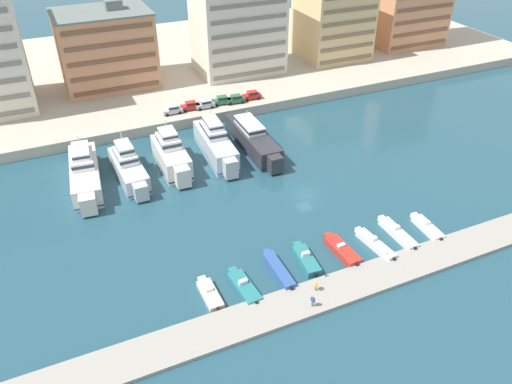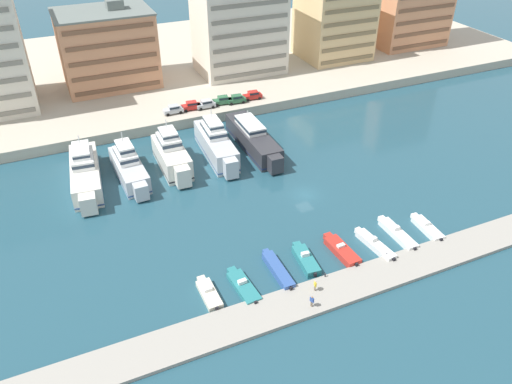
% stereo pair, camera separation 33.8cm
% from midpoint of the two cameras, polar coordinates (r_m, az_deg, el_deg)
% --- Properties ---
extents(ground_plane, '(400.00, 400.00, 0.00)m').
position_cam_midpoint_polar(ground_plane, '(83.16, 5.75, -0.32)').
color(ground_plane, '#234C5B').
extents(quay_promenade, '(180.00, 70.00, 2.15)m').
position_cam_midpoint_polar(quay_promenade, '(137.86, -7.95, 14.45)').
color(quay_promenade, '#BCB29E').
rests_on(quay_promenade, ground).
extents(pier_dock, '(120.00, 5.45, 0.52)m').
position_cam_midpoint_polar(pier_dock, '(69.64, 14.20, -9.14)').
color(pier_dock, '#9E998E').
rests_on(pier_dock, ground).
extents(yacht_ivory_far_left, '(6.22, 19.73, 8.13)m').
position_cam_midpoint_polar(yacht_ivory_far_left, '(89.05, -18.84, 2.17)').
color(yacht_ivory_far_left, silver).
rests_on(yacht_ivory_far_left, ground).
extents(yacht_silver_left, '(4.60, 16.18, 8.03)m').
position_cam_midpoint_polar(yacht_silver_left, '(88.61, -14.21, 2.79)').
color(yacht_silver_left, silver).
rests_on(yacht_silver_left, ground).
extents(yacht_ivory_mid_left, '(4.70, 15.34, 8.70)m').
position_cam_midpoint_polar(yacht_ivory_mid_left, '(90.01, -9.49, 4.20)').
color(yacht_ivory_mid_left, silver).
rests_on(yacht_ivory_mid_left, ground).
extents(yacht_silver_center_left, '(5.06, 18.49, 8.44)m').
position_cam_midpoint_polar(yacht_silver_center_left, '(92.87, -4.48, 5.53)').
color(yacht_silver_center_left, silver).
rests_on(yacht_silver_center_left, ground).
extents(yacht_charcoal_center, '(4.61, 21.21, 6.67)m').
position_cam_midpoint_polar(yacht_charcoal_center, '(95.35, -0.20, 6.12)').
color(yacht_charcoal_center, '#333338').
rests_on(yacht_charcoal_center, ground).
extents(motorboat_cream_far_left, '(1.96, 6.35, 1.26)m').
position_cam_midpoint_polar(motorboat_cream_far_left, '(65.11, -5.26, -11.49)').
color(motorboat_cream_far_left, beige).
rests_on(motorboat_cream_far_left, ground).
extents(motorboat_teal_left, '(2.54, 7.43, 1.24)m').
position_cam_midpoint_polar(motorboat_teal_left, '(65.86, -1.33, -10.70)').
color(motorboat_teal_left, teal).
rests_on(motorboat_teal_left, ground).
extents(motorboat_blue_mid_left, '(1.64, 8.29, 1.07)m').
position_cam_midpoint_polar(motorboat_blue_mid_left, '(67.88, 2.64, -8.89)').
color(motorboat_blue_mid_left, '#33569E').
rests_on(motorboat_blue_mid_left, ground).
extents(motorboat_teal_center_left, '(2.58, 7.04, 1.61)m').
position_cam_midpoint_polar(motorboat_teal_center_left, '(69.70, 5.82, -7.68)').
color(motorboat_teal_center_left, teal).
rests_on(motorboat_teal_center_left, ground).
extents(motorboat_red_center, '(2.40, 7.57, 1.40)m').
position_cam_midpoint_polar(motorboat_red_center, '(71.85, 9.87, -6.58)').
color(motorboat_red_center, red).
rests_on(motorboat_red_center, ground).
extents(motorboat_white_center_right, '(2.28, 8.12, 1.57)m').
position_cam_midpoint_polar(motorboat_white_center_right, '(73.81, 13.56, -5.87)').
color(motorboat_white_center_right, white).
rests_on(motorboat_white_center_right, ground).
extents(motorboat_white_mid_right, '(1.76, 8.43, 1.52)m').
position_cam_midpoint_polar(motorboat_white_mid_right, '(76.70, 15.96, -4.59)').
color(motorboat_white_mid_right, white).
rests_on(motorboat_white_mid_right, ground).
extents(motorboat_white_right, '(2.16, 6.93, 1.34)m').
position_cam_midpoint_polar(motorboat_white_right, '(79.22, 19.07, -3.89)').
color(motorboat_white_right, white).
rests_on(motorboat_white_right, ground).
extents(car_silver_far_left, '(4.11, 1.94, 1.80)m').
position_cam_midpoint_polar(car_silver_far_left, '(105.93, -9.34, 9.32)').
color(car_silver_far_left, '#B7BCC1').
rests_on(car_silver_far_left, quay_promenade).
extents(car_red_left, '(4.20, 2.13, 1.80)m').
position_cam_midpoint_polar(car_red_left, '(107.13, -7.32, 9.79)').
color(car_red_left, red).
rests_on(car_red_left, quay_promenade).
extents(car_silver_mid_left, '(4.11, 1.94, 1.80)m').
position_cam_midpoint_polar(car_silver_mid_left, '(107.53, -5.66, 10.00)').
color(car_silver_mid_left, '#B7BCC1').
rests_on(car_silver_mid_left, quay_promenade).
extents(car_green_center_left, '(4.25, 2.24, 1.80)m').
position_cam_midpoint_polar(car_green_center_left, '(109.07, -3.75, 10.45)').
color(car_green_center_left, '#2D6642').
rests_on(car_green_center_left, quay_promenade).
extents(car_green_center, '(4.22, 2.18, 1.80)m').
position_cam_midpoint_polar(car_green_center, '(109.48, -2.16, 10.60)').
color(car_green_center, '#2D6642').
rests_on(car_green_center, quay_promenade).
extents(car_red_center_right, '(4.19, 2.10, 1.80)m').
position_cam_midpoint_polar(car_red_center_right, '(111.30, -0.29, 11.03)').
color(car_red_center_right, red).
rests_on(car_red_center_right, quay_promenade).
extents(apartment_block_left, '(20.75, 15.33, 18.72)m').
position_cam_midpoint_polar(apartment_block_left, '(121.81, -16.53, 15.48)').
color(apartment_block_left, tan).
rests_on(apartment_block_left, quay_promenade).
extents(apartment_block_mid_left, '(20.46, 14.08, 24.47)m').
position_cam_midpoint_polar(apartment_block_mid_left, '(124.73, -1.86, 18.60)').
color(apartment_block_mid_left, silver).
rests_on(apartment_block_mid_left, quay_promenade).
extents(apartment_block_center_left, '(16.99, 15.39, 20.76)m').
position_cam_midpoint_polar(apartment_block_center_left, '(136.71, 9.03, 18.82)').
color(apartment_block_center_left, '#E0BC84').
rests_on(apartment_block_center_left, quay_promenade).
extents(pedestrian_near_edge, '(0.39, 0.61, 1.70)m').
position_cam_midpoint_polar(pedestrian_near_edge, '(62.90, 6.56, -12.22)').
color(pedestrian_near_edge, '#7A6B56').
rests_on(pedestrian_near_edge, pier_dock).
extents(pedestrian_mid_deck, '(0.29, 0.64, 1.66)m').
position_cam_midpoint_polar(pedestrian_mid_deck, '(64.90, 6.93, -10.47)').
color(pedestrian_mid_deck, '#7A6B56').
rests_on(pedestrian_mid_deck, pier_dock).
extents(bollard_west, '(0.20, 0.20, 0.61)m').
position_cam_midpoint_polar(bollard_west, '(67.35, 8.07, -9.34)').
color(bollard_west, '#2D2D33').
rests_on(bollard_west, pier_dock).
extents(bollard_west_mid, '(0.20, 0.20, 0.61)m').
position_cam_midpoint_polar(bollard_west_mid, '(72.00, 14.83, -6.94)').
color(bollard_west_mid, '#2D2D33').
rests_on(bollard_west_mid, pier_dock).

